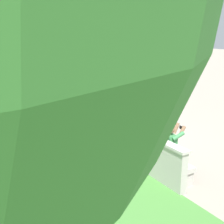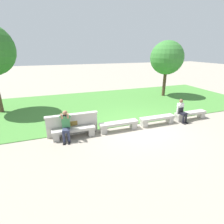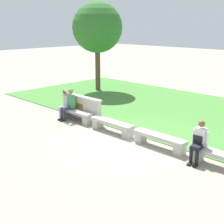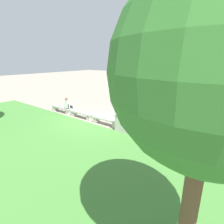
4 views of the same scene
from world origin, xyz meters
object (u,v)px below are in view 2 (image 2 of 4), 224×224
object	(u,v)px
bench_mid	(157,119)
backpack	(180,111)
person_distant	(181,110)
tree_left_background	(167,58)
bench_main	(74,131)
bench_near	(119,125)
bench_far	(190,114)
person_photographer	(66,124)

from	to	relation	value
bench_mid	backpack	xyz separation A→B (m)	(1.41, -0.01, 0.33)
person_distant	tree_left_background	xyz separation A→B (m)	(2.44, 5.10, 2.45)
bench_main	bench_near	bearing A→B (deg)	0.00
bench_far	tree_left_background	distance (m)	6.02
backpack	bench_near	bearing A→B (deg)	179.81
backpack	bench_mid	bearing A→B (deg)	179.52
person_distant	tree_left_background	world-z (taller)	tree_left_background
bench_near	tree_left_background	distance (m)	8.38
bench_main	bench_near	size ratio (longest dim) A/B	1.00
bench_main	person_distant	world-z (taller)	person_distant
person_distant	backpack	distance (m)	0.08
bench_main	tree_left_background	distance (m)	10.08
bench_far	backpack	xyz separation A→B (m)	(-0.77, -0.01, 0.33)
bench_near	tree_left_background	world-z (taller)	tree_left_background
bench_main	backpack	distance (m)	5.79
person_photographer	bench_far	bearing A→B (deg)	0.64
bench_near	person_distant	bearing A→B (deg)	-1.04
person_photographer	tree_left_background	world-z (taller)	tree_left_background
bench_near	tree_left_background	size ratio (longest dim) A/B	0.43
person_photographer	backpack	distance (m)	6.10
person_photographer	bench_mid	bearing A→B (deg)	0.94
bench_near	person_photographer	distance (m)	2.54
bench_mid	backpack	world-z (taller)	backpack
person_photographer	tree_left_background	bearing A→B (deg)	30.79
bench_mid	backpack	distance (m)	1.45
bench_main	person_photographer	bearing A→B (deg)	-166.62
person_photographer	tree_left_background	xyz separation A→B (m)	(8.58, 5.11, 2.38)
bench_main	tree_left_background	size ratio (longest dim) A/B	0.43
tree_left_background	bench_mid	bearing A→B (deg)	-127.70
bench_far	bench_near	bearing A→B (deg)	180.00
bench_near	backpack	xyz separation A→B (m)	(3.59, -0.01, 0.33)
bench_main	person_photographer	distance (m)	0.55
bench_mid	bench_far	bearing A→B (deg)	0.00
bench_mid	person_photographer	bearing A→B (deg)	-179.06
person_photographer	backpack	xyz separation A→B (m)	(6.10, 0.06, -0.11)
person_distant	tree_left_background	bearing A→B (deg)	64.44
tree_left_background	bench_far	bearing A→B (deg)	-108.74
bench_main	person_distant	xyz separation A→B (m)	(5.82, -0.07, 0.37)
bench_near	person_distant	size ratio (longest dim) A/B	1.54
bench_near	bench_far	xyz separation A→B (m)	(4.37, 0.00, 0.00)
bench_near	bench_far	bearing A→B (deg)	0.00
bench_main	person_distant	distance (m)	5.83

